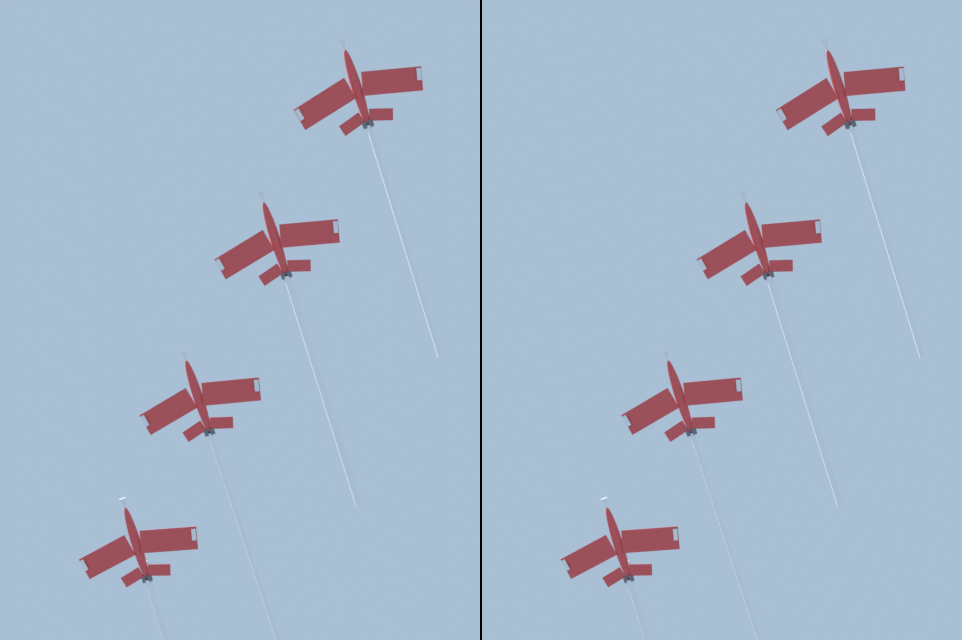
# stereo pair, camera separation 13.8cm
# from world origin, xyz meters

# --- Properties ---
(jet_lead) EXTENTS (27.89, 40.13, 22.76)m
(jet_lead) POSITION_xyz_m (-3.68, -20.55, 153.88)
(jet_lead) COLOR red
(jet_second) EXTENTS (27.84, 40.19, 23.72)m
(jet_second) POSITION_xyz_m (21.94, -28.19, 144.30)
(jet_second) COLOR red
(jet_third) EXTENTS (29.14, 43.78, 24.87)m
(jet_third) POSITION_xyz_m (45.67, -32.03, 136.66)
(jet_third) COLOR red
(jet_fourth) EXTENTS (29.13, 42.25, 24.61)m
(jet_fourth) POSITION_xyz_m (70.22, -41.58, 126.25)
(jet_fourth) COLOR red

